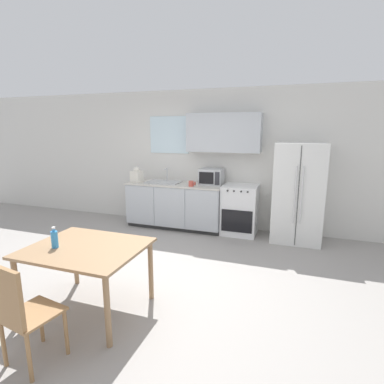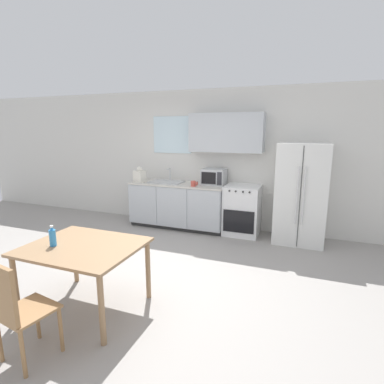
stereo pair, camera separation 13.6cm
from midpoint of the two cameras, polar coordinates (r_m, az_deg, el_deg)
The scene contains 12 objects.
ground_plane at distance 4.30m, azimuth -6.04°, elevation -15.01°, with size 12.00×12.00×0.00m, color gray.
wall_back at distance 5.98m, azimuth 4.13°, elevation 6.93°, with size 12.00×0.38×2.70m.
kitchen_counter at distance 6.02m, azimuth -1.94°, elevation -2.46°, with size 1.94×0.68×0.89m.
oven_range at distance 5.69m, azimuth 10.20°, elevation -3.41°, with size 0.64×0.62×0.92m.
refrigerator at distance 5.47m, azimuth 20.67°, elevation -0.30°, with size 0.83×0.71×1.72m.
kitchen_sink at distance 6.04m, azimuth -4.23°, elevation 2.00°, with size 0.66×0.44×0.27m.
microwave at distance 5.77m, azimuth 4.91°, elevation 2.91°, with size 0.44×0.38×0.30m.
coffee_mug at distance 5.58m, azimuth 1.03°, elevation 1.61°, with size 0.13×0.10×0.10m.
grocery_bag_0 at distance 6.13m, azimuth -9.31°, elevation 3.16°, with size 0.24×0.21×0.31m.
dining_table at distance 3.44m, azimuth -18.82°, elevation -10.98°, with size 1.18×0.97×0.73m.
dining_chair_near at distance 2.93m, azimuth -29.49°, elevation -18.41°, with size 0.46×0.46×0.93m.
drink_bottle at distance 3.47m, azimuth -24.00°, elevation -7.90°, with size 0.07×0.07×0.22m.
Camera 2 is at (1.84, -3.38, 1.94)m, focal length 28.00 mm.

